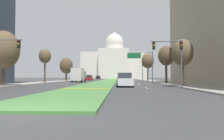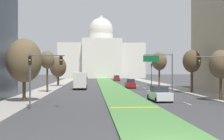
{
  "view_description": "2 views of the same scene",
  "coord_description": "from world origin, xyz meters",
  "px_view_note": "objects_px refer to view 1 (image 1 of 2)",
  "views": [
    {
      "loc": [
        3.33,
        -7.08,
        1.34
      ],
      "look_at": [
        1.72,
        34.93,
        2.62
      ],
      "focal_mm": 33.21,
      "sensor_mm": 36.0,
      "label": 1
    },
    {
      "loc": [
        -3.98,
        -13.92,
        3.76
      ],
      "look_at": [
        0.21,
        47.37,
        3.58
      ],
      "focal_mm": 46.16,
      "sensor_mm": 36.0,
      "label": 2
    }
  ],
  "objects_px": {
    "street_tree_right_near": "(182,53)",
    "sedan_lead_stopped": "(124,80)",
    "street_tree_left_mid": "(45,56)",
    "sedan_far_horizon": "(121,78)",
    "traffic_light_far_right": "(143,69)",
    "street_tree_left_near": "(4,50)",
    "street_tree_left_far": "(66,66)",
    "traffic_light_near_right": "(173,53)",
    "sedan_very_far": "(98,77)",
    "overhead_guide_sign": "(143,60)",
    "box_truck_delivery": "(79,75)",
    "sedan_midblock": "(121,78)",
    "street_tree_right_mid": "(166,56)",
    "sedan_distant": "(89,78)",
    "capitol_building": "(114,64)",
    "street_tree_right_far": "(148,61)"
  },
  "relations": [
    {
      "from": "sedan_very_far",
      "to": "street_tree_right_mid",
      "type": "bearing_deg",
      "value": -72.48
    },
    {
      "from": "sedan_distant",
      "to": "street_tree_left_mid",
      "type": "bearing_deg",
      "value": -98.56
    },
    {
      "from": "sedan_midblock",
      "to": "sedan_distant",
      "type": "distance_m",
      "value": 20.65
    },
    {
      "from": "traffic_light_far_right",
      "to": "street_tree_left_mid",
      "type": "distance_m",
      "value": 29.14
    },
    {
      "from": "street_tree_right_near",
      "to": "box_truck_delivery",
      "type": "bearing_deg",
      "value": 129.15
    },
    {
      "from": "traffic_light_far_right",
      "to": "street_tree_left_mid",
      "type": "xyz_separation_m",
      "value": [
        -20.88,
        -20.24,
        1.85
      ]
    },
    {
      "from": "traffic_light_near_right",
      "to": "street_tree_left_mid",
      "type": "distance_m",
      "value": 26.42
    },
    {
      "from": "overhead_guide_sign",
      "to": "sedan_distant",
      "type": "bearing_deg",
      "value": 120.34
    },
    {
      "from": "capitol_building",
      "to": "street_tree_right_near",
      "type": "xyz_separation_m",
      "value": [
        11.11,
        -97.84,
        -4.69
      ]
    },
    {
      "from": "sedan_midblock",
      "to": "box_truck_delivery",
      "type": "height_order",
      "value": "box_truck_delivery"
    },
    {
      "from": "traffic_light_near_right",
      "to": "street_tree_left_near",
      "type": "bearing_deg",
      "value": 169.13
    },
    {
      "from": "overhead_guide_sign",
      "to": "sedan_midblock",
      "type": "relative_size",
      "value": 1.44
    },
    {
      "from": "street_tree_left_near",
      "to": "street_tree_left_far",
      "type": "xyz_separation_m",
      "value": [
        0.21,
        30.22,
        -0.5
      ]
    },
    {
      "from": "capitol_building",
      "to": "sedan_midblock",
      "type": "relative_size",
      "value": 8.15
    },
    {
      "from": "street_tree_left_near",
      "to": "sedan_midblock",
      "type": "relative_size",
      "value": 1.59
    },
    {
      "from": "sedan_lead_stopped",
      "to": "traffic_light_far_right",
      "type": "bearing_deg",
      "value": 79.81
    },
    {
      "from": "street_tree_left_near",
      "to": "sedan_far_horizon",
      "type": "height_order",
      "value": "street_tree_left_near"
    },
    {
      "from": "street_tree_right_near",
      "to": "sedan_lead_stopped",
      "type": "distance_m",
      "value": 8.02
    },
    {
      "from": "traffic_light_near_right",
      "to": "sedan_far_horizon",
      "type": "distance_m",
      "value": 63.1
    },
    {
      "from": "traffic_light_near_right",
      "to": "street_tree_left_mid",
      "type": "xyz_separation_m",
      "value": [
        -20.04,
        17.17,
        1.37
      ]
    },
    {
      "from": "traffic_light_near_right",
      "to": "street_tree_right_mid",
      "type": "height_order",
      "value": "street_tree_right_mid"
    },
    {
      "from": "sedan_far_horizon",
      "to": "box_truck_delivery",
      "type": "bearing_deg",
      "value": -104.86
    },
    {
      "from": "street_tree_left_mid",
      "to": "sedan_far_horizon",
      "type": "distance_m",
      "value": 48.18
    },
    {
      "from": "street_tree_right_near",
      "to": "street_tree_left_mid",
      "type": "height_order",
      "value": "street_tree_left_mid"
    },
    {
      "from": "traffic_light_far_right",
      "to": "overhead_guide_sign",
      "type": "xyz_separation_m",
      "value": [
        -1.71,
        -16.7,
        1.32
      ]
    },
    {
      "from": "street_tree_left_far",
      "to": "sedan_far_horizon",
      "type": "distance_m",
      "value": 32.57
    },
    {
      "from": "traffic_light_near_right",
      "to": "traffic_light_far_right",
      "type": "bearing_deg",
      "value": 88.71
    },
    {
      "from": "capitol_building",
      "to": "street_tree_left_far",
      "type": "relative_size",
      "value": 5.71
    },
    {
      "from": "capitol_building",
      "to": "street_tree_right_near",
      "type": "height_order",
      "value": "capitol_building"
    },
    {
      "from": "traffic_light_near_right",
      "to": "sedan_far_horizon",
      "type": "height_order",
      "value": "traffic_light_near_right"
    },
    {
      "from": "overhead_guide_sign",
      "to": "box_truck_delivery",
      "type": "relative_size",
      "value": 1.02
    },
    {
      "from": "street_tree_right_near",
      "to": "sedan_midblock",
      "type": "distance_m",
      "value": 25.44
    },
    {
      "from": "sedan_midblock",
      "to": "box_truck_delivery",
      "type": "xyz_separation_m",
      "value": [
        -9.78,
        -2.78,
        0.82
      ]
    },
    {
      "from": "sedan_very_far",
      "to": "box_truck_delivery",
      "type": "bearing_deg",
      "value": -89.41
    },
    {
      "from": "capitol_building",
      "to": "sedan_distant",
      "type": "bearing_deg",
      "value": -96.87
    },
    {
      "from": "street_tree_left_near",
      "to": "street_tree_right_near",
      "type": "bearing_deg",
      "value": 0.37
    },
    {
      "from": "sedan_distant",
      "to": "sedan_midblock",
      "type": "bearing_deg",
      "value": -60.03
    },
    {
      "from": "overhead_guide_sign",
      "to": "sedan_very_far",
      "type": "relative_size",
      "value": 1.51
    },
    {
      "from": "overhead_guide_sign",
      "to": "sedan_very_far",
      "type": "xyz_separation_m",
      "value": [
        -14.79,
        52.66,
        -3.83
      ]
    },
    {
      "from": "sedan_midblock",
      "to": "sedan_distant",
      "type": "height_order",
      "value": "sedan_midblock"
    },
    {
      "from": "street_tree_left_mid",
      "to": "street_tree_right_far",
      "type": "height_order",
      "value": "street_tree_right_far"
    },
    {
      "from": "street_tree_right_mid",
      "to": "street_tree_left_near",
      "type": "bearing_deg",
      "value": -153.81
    },
    {
      "from": "capitol_building",
      "to": "traffic_light_far_right",
      "type": "distance_m",
      "value": 65.51
    },
    {
      "from": "street_tree_left_mid",
      "to": "sedan_far_horizon",
      "type": "height_order",
      "value": "street_tree_left_mid"
    },
    {
      "from": "traffic_light_far_right",
      "to": "sedan_lead_stopped",
      "type": "xyz_separation_m",
      "value": [
        -5.9,
        -32.81,
        -2.48
      ]
    },
    {
      "from": "sedan_very_far",
      "to": "street_tree_left_near",
      "type": "bearing_deg",
      "value": -94.04
    },
    {
      "from": "street_tree_right_near",
      "to": "street_tree_left_far",
      "type": "distance_m",
      "value": 37.56
    },
    {
      "from": "capitol_building",
      "to": "sedan_midblock",
      "type": "bearing_deg",
      "value": -87.22
    },
    {
      "from": "street_tree_left_mid",
      "to": "sedan_lead_stopped",
      "type": "xyz_separation_m",
      "value": [
        14.98,
        -12.57,
        -4.33
      ]
    },
    {
      "from": "street_tree_left_near",
      "to": "street_tree_left_far",
      "type": "distance_m",
      "value": 30.22
    }
  ]
}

